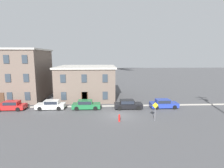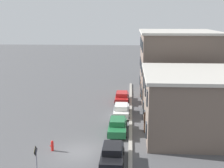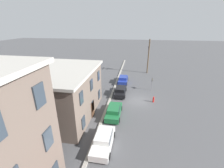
{
  "view_description": "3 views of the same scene",
  "coord_description": "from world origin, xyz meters",
  "px_view_note": "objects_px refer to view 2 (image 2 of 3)",
  "views": [
    {
      "loc": [
        -2.19,
        -23.81,
        8.32
      ],
      "look_at": [
        -0.86,
        2.58,
        4.09
      ],
      "focal_mm": 28.0,
      "sensor_mm": 36.0,
      "label": 1
    },
    {
      "loc": [
        25.35,
        4.43,
        11.86
      ],
      "look_at": [
        1.87,
        3.01,
        6.64
      ],
      "focal_mm": 50.0,
      "sensor_mm": 36.0,
      "label": 2
    },
    {
      "loc": [
        -22.05,
        0.58,
        11.64
      ],
      "look_at": [
        -1.92,
        3.93,
        3.38
      ],
      "focal_mm": 24.0,
      "sensor_mm": 36.0,
      "label": 3
    }
  ],
  "objects_px": {
    "caution_sign": "(36,157)",
    "car_green": "(118,125)",
    "car_red": "(122,97)",
    "car_white": "(121,110)",
    "car_black": "(112,154)",
    "fire_hydrant": "(52,146)"
  },
  "relations": [
    {
      "from": "car_white",
      "to": "car_green",
      "type": "bearing_deg",
      "value": -2.33
    },
    {
      "from": "car_black",
      "to": "car_white",
      "type": "bearing_deg",
      "value": 178.28
    },
    {
      "from": "car_red",
      "to": "fire_hydrant",
      "type": "xyz_separation_m",
      "value": [
        16.41,
        -5.72,
        -0.27
      ]
    },
    {
      "from": "car_red",
      "to": "caution_sign",
      "type": "xyz_separation_m",
      "value": [
        21.04,
        -5.72,
        0.9
      ]
    },
    {
      "from": "car_black",
      "to": "fire_hydrant",
      "type": "xyz_separation_m",
      "value": [
        -1.86,
        -5.48,
        -0.27
      ]
    },
    {
      "from": "car_green",
      "to": "car_black",
      "type": "xyz_separation_m",
      "value": [
        6.66,
        -0.14,
        0.0
      ]
    },
    {
      "from": "car_black",
      "to": "fire_hydrant",
      "type": "height_order",
      "value": "car_black"
    },
    {
      "from": "car_white",
      "to": "car_black",
      "type": "bearing_deg",
      "value": -1.72
    },
    {
      "from": "car_black",
      "to": "caution_sign",
      "type": "xyz_separation_m",
      "value": [
        2.77,
        -5.48,
        0.9
      ]
    },
    {
      "from": "car_red",
      "to": "car_green",
      "type": "xyz_separation_m",
      "value": [
        11.61,
        -0.1,
        0.0
      ]
    },
    {
      "from": "car_green",
      "to": "caution_sign",
      "type": "bearing_deg",
      "value": -30.81
    },
    {
      "from": "car_white",
      "to": "car_green",
      "type": "distance_m",
      "value": 5.52
    },
    {
      "from": "car_white",
      "to": "caution_sign",
      "type": "bearing_deg",
      "value": -21.38
    },
    {
      "from": "car_red",
      "to": "car_green",
      "type": "relative_size",
      "value": 1.0
    },
    {
      "from": "car_red",
      "to": "caution_sign",
      "type": "bearing_deg",
      "value": -15.22
    },
    {
      "from": "car_white",
      "to": "car_green",
      "type": "xyz_separation_m",
      "value": [
        5.51,
        -0.22,
        0.0
      ]
    },
    {
      "from": "car_red",
      "to": "car_black",
      "type": "xyz_separation_m",
      "value": [
        18.27,
        -0.24,
        0.0
      ]
    },
    {
      "from": "car_black",
      "to": "car_red",
      "type": "bearing_deg",
      "value": 179.24
    },
    {
      "from": "car_white",
      "to": "car_black",
      "type": "xyz_separation_m",
      "value": [
        12.17,
        -0.37,
        0.0
      ]
    },
    {
      "from": "caution_sign",
      "to": "car_white",
      "type": "bearing_deg",
      "value": 158.62
    },
    {
      "from": "car_white",
      "to": "car_black",
      "type": "distance_m",
      "value": 12.17
    },
    {
      "from": "caution_sign",
      "to": "car_green",
      "type": "bearing_deg",
      "value": 149.19
    }
  ]
}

